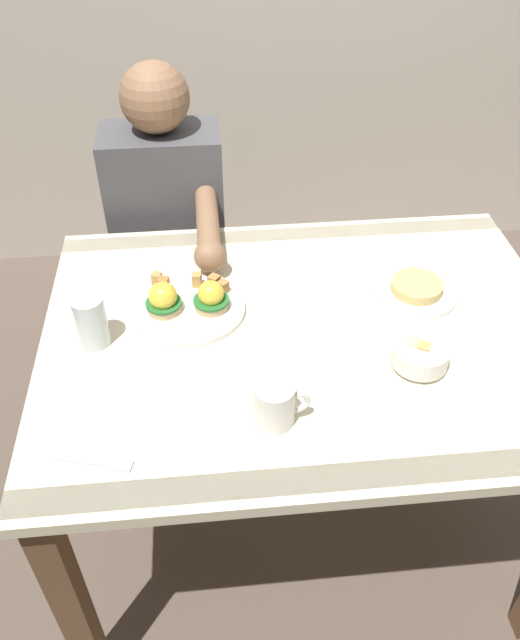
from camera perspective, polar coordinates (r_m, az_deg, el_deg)
ground_plane at (r=2.02m, az=3.16°, el=-16.80°), size 6.00×6.00×0.00m
dining_table at (r=1.52m, az=4.02°, el=-3.91°), size 1.20×0.90×0.74m
eggs_benedict_plate at (r=1.49m, az=-6.56°, el=1.55°), size 0.27×0.27×0.09m
fruit_bowl at (r=1.39m, az=14.23°, el=-3.12°), size 0.12×0.12×0.06m
coffee_mug at (r=1.22m, az=1.38°, el=-7.47°), size 0.11×0.08×0.09m
fork at (r=1.23m, az=-14.44°, el=-12.28°), size 0.15×0.06×0.00m
water_glass_near at (r=1.43m, az=-14.87°, el=-0.38°), size 0.07×0.07×0.12m
side_plate at (r=1.59m, az=13.86°, el=2.67°), size 0.20×0.20×0.04m
diner_person at (r=1.97m, az=-8.13°, el=8.12°), size 0.34×0.54×1.14m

